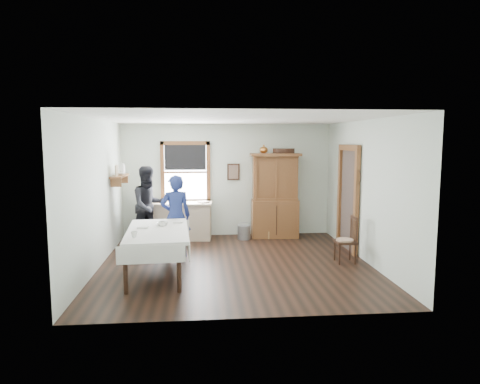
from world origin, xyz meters
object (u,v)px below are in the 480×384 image
Objects in this scene: woman_blue at (176,219)px; wicker_basket at (273,234)px; work_counter at (179,221)px; figure_dark at (149,209)px; pail at (244,232)px; china_hutch at (275,195)px; spindle_chair at (345,240)px; dining_table at (158,252)px.

wicker_basket is at bearing -156.49° from woman_blue.
figure_dark is (-0.63, -0.46, 0.37)m from work_counter.
figure_dark reaches higher than woman_blue.
woman_blue is at bearing -137.74° from pail.
work_counter is 0.87m from figure_dark.
china_hutch reaches higher than spindle_chair.
woman_blue is (-2.26, -1.55, -0.25)m from china_hutch.
wicker_basket is 2.96m from figure_dark.
pail reaches higher than wicker_basket.
pail is at bearing -147.16° from woman_blue.
dining_table is at bearing -124.22° from pail.
china_hutch is 1.14m from pail.
dining_table is at bearing 69.40° from woman_blue.
pail is (-1.72, 2.08, -0.28)m from spindle_chair.
work_counter is 0.76× the size of dining_table.
figure_dark is (-3.87, 1.77, 0.36)m from spindle_chair.
work_counter is at bearing 85.24° from dining_table.
woman_blue is at bearing 78.82° from dining_table.
woman_blue is (0.01, -1.51, 0.32)m from work_counter.
work_counter is 2.34m from china_hutch.
china_hutch is 6.11× the size of pail.
china_hutch is 0.92m from wicker_basket.
dining_table is at bearing -171.88° from spindle_chair.
figure_dark is at bearing 155.83° from spindle_chair.
woman_blue is (-2.20, -1.43, 0.67)m from wicker_basket.
work_counter is 2.24m from wicker_basket.
figure_dark reaches higher than spindle_chair.
dining_table is 2.25× the size of spindle_chair.
work_counter is 4.96× the size of wicker_basket.
dining_table is at bearing -90.50° from work_counter.
spindle_chair is (3.23, -2.23, 0.01)m from work_counter.
work_counter is at bearing 177.96° from wicker_basket.
figure_dark reaches higher than pail.
china_hutch is 2.95m from figure_dark.
pail is (-0.76, -0.18, -0.84)m from china_hutch.
china_hutch is 2.26× the size of spindle_chair.
woman_blue is (0.23, 1.19, 0.36)m from dining_table.
spindle_chair reaches higher than pail.
pail is (1.74, 2.55, -0.24)m from dining_table.
work_counter is 1.54m from pail.
dining_table is (-0.22, -2.70, -0.04)m from work_counter.
china_hutch is 2.75m from woman_blue.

